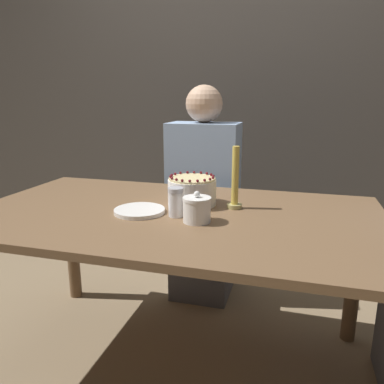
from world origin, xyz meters
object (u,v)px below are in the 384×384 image
Objects in this scene: cake at (192,191)px; sugar_shaker at (176,202)px; candle at (235,184)px; sugar_bowl at (197,209)px; person_man_blue_shirt at (203,208)px.

cake reaches higher than sugar_shaker.
sugar_shaker is 0.44× the size of candle.
cake is 1.76× the size of sugar_bowl.
candle reaches higher than sugar_shaker.
cake is 0.19m from candle.
person_man_blue_shirt is (-0.07, 0.73, -0.24)m from sugar_shaker.
sugar_shaker is at bearing -139.52° from candle.
sugar_bowl is 0.45× the size of candle.
person_man_blue_shirt reaches higher than candle.
cake is 0.61m from person_man_blue_shirt.
sugar_shaker is 0.27m from candle.
candle is 0.68m from person_man_blue_shirt.
person_man_blue_shirt is at bearing 116.21° from candle.
sugar_shaker is 0.09× the size of person_man_blue_shirt.
sugar_bowl is (0.08, -0.22, -0.01)m from cake.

